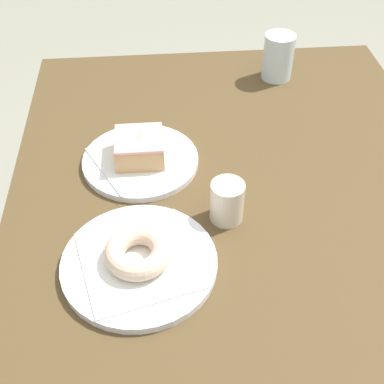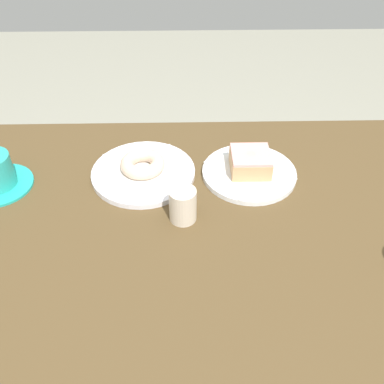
# 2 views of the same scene
# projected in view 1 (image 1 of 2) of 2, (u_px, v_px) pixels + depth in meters

# --- Properties ---
(table) EXTENTS (1.09, 0.81, 0.70)m
(table) POSITION_uv_depth(u_px,v_px,m) (239.00, 237.00, 0.92)
(table) COLOR #503D22
(table) RESTS_ON ground_plane
(plate_sugar_ring) EXTENTS (0.24, 0.24, 0.01)m
(plate_sugar_ring) POSITION_uv_depth(u_px,v_px,m) (139.00, 263.00, 0.77)
(plate_sugar_ring) COLOR white
(plate_sugar_ring) RESTS_ON table
(napkin_sugar_ring) EXTENTS (0.20, 0.20, 0.00)m
(napkin_sugar_ring) POSITION_uv_depth(u_px,v_px,m) (139.00, 260.00, 0.76)
(napkin_sugar_ring) COLOR white
(napkin_sugar_ring) RESTS_ON plate_sugar_ring
(donut_sugar_ring) EXTENTS (0.10, 0.10, 0.03)m
(donut_sugar_ring) POSITION_uv_depth(u_px,v_px,m) (138.00, 252.00, 0.75)
(donut_sugar_ring) COLOR beige
(donut_sugar_ring) RESTS_ON napkin_sugar_ring
(plate_glazed_square) EXTENTS (0.22, 0.22, 0.01)m
(plate_glazed_square) POSITION_uv_depth(u_px,v_px,m) (141.00, 161.00, 0.95)
(plate_glazed_square) COLOR white
(plate_glazed_square) RESTS_ON table
(napkin_glazed_square) EXTENTS (0.21, 0.21, 0.00)m
(napkin_glazed_square) POSITION_uv_depth(u_px,v_px,m) (140.00, 158.00, 0.94)
(napkin_glazed_square) COLOR white
(napkin_glazed_square) RESTS_ON plate_glazed_square
(donut_glazed_square) EXTENTS (0.09, 0.09, 0.05)m
(donut_glazed_square) POSITION_uv_depth(u_px,v_px,m) (139.00, 147.00, 0.92)
(donut_glazed_square) COLOR tan
(donut_glazed_square) RESTS_ON napkin_glazed_square
(water_glass) EXTENTS (0.07, 0.07, 0.10)m
(water_glass) POSITION_uv_depth(u_px,v_px,m) (278.00, 57.00, 1.14)
(water_glass) COLOR silver
(water_glass) RESTS_ON table
(sugar_jar) EXTENTS (0.06, 0.06, 0.07)m
(sugar_jar) POSITION_uv_depth(u_px,v_px,m) (227.00, 202.00, 0.82)
(sugar_jar) COLOR beige
(sugar_jar) RESTS_ON table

